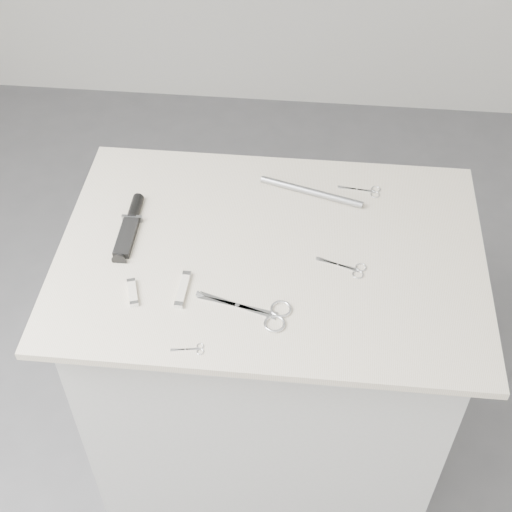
# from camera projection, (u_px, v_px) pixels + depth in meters

# --- Properties ---
(ground) EXTENTS (4.00, 4.00, 0.01)m
(ground) POSITION_uv_depth(u_px,v_px,m) (267.00, 447.00, 2.34)
(ground) COLOR slate
(ground) RESTS_ON ground
(plinth) EXTENTS (0.90, 0.60, 0.90)m
(plinth) POSITION_uv_depth(u_px,v_px,m) (268.00, 367.00, 2.01)
(plinth) COLOR silver
(plinth) RESTS_ON ground
(display_board) EXTENTS (1.00, 0.70, 0.02)m
(display_board) POSITION_uv_depth(u_px,v_px,m) (271.00, 253.00, 1.68)
(display_board) COLOR beige
(display_board) RESTS_ON plinth
(large_shears) EXTENTS (0.21, 0.10, 0.01)m
(large_shears) POSITION_uv_depth(u_px,v_px,m) (263.00, 312.00, 1.54)
(large_shears) COLOR silver
(large_shears) RESTS_ON display_board
(embroidery_scissors_a) EXTENTS (0.12, 0.06, 0.00)m
(embroidery_scissors_a) POSITION_uv_depth(u_px,v_px,m) (350.00, 268.00, 1.63)
(embroidery_scissors_a) COLOR silver
(embroidery_scissors_a) RESTS_ON display_board
(embroidery_scissors_b) EXTENTS (0.11, 0.05, 0.00)m
(embroidery_scissors_b) POSITION_uv_depth(u_px,v_px,m) (367.00, 191.00, 1.82)
(embroidery_scissors_b) COLOR silver
(embroidery_scissors_b) RESTS_ON display_board
(tiny_scissors) EXTENTS (0.07, 0.03, 0.00)m
(tiny_scissors) POSITION_uv_depth(u_px,v_px,m) (192.00, 349.00, 1.47)
(tiny_scissors) COLOR silver
(tiny_scissors) RESTS_ON display_board
(sheathed_knife) EXTENTS (0.05, 0.21, 0.03)m
(sheathed_knife) POSITION_uv_depth(u_px,v_px,m) (131.00, 224.00, 1.72)
(sheathed_knife) COLOR black
(sheathed_knife) RESTS_ON display_board
(pocket_knife_a) EXTENTS (0.02, 0.10, 0.01)m
(pocket_knife_a) POSITION_uv_depth(u_px,v_px,m) (183.00, 289.00, 1.58)
(pocket_knife_a) COLOR silver
(pocket_knife_a) RESTS_ON display_board
(pocket_knife_b) EXTENTS (0.04, 0.08, 0.01)m
(pocket_knife_b) POSITION_uv_depth(u_px,v_px,m) (133.00, 293.00, 1.57)
(pocket_knife_b) COLOR silver
(pocket_knife_b) RESTS_ON display_board
(metal_rail) EXTENTS (0.26, 0.09, 0.02)m
(metal_rail) POSITION_uv_depth(u_px,v_px,m) (311.00, 192.00, 1.80)
(metal_rail) COLOR #92949A
(metal_rail) RESTS_ON display_board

